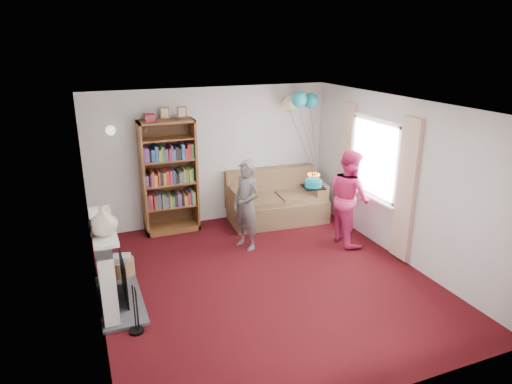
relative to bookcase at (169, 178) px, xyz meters
name	(u,v)px	position (x,y,z in m)	size (l,w,h in m)	color
ground	(265,279)	(0.86, -2.30, -0.98)	(5.00, 5.00, 0.00)	black
wall_back	(212,156)	(0.86, 0.21, 0.27)	(4.50, 0.02, 2.50)	silver
wall_left	(90,222)	(-1.40, -2.30, 0.27)	(0.02, 5.00, 2.50)	silver
wall_right	(400,180)	(3.12, -2.30, 0.27)	(0.02, 5.00, 2.50)	silver
ceiling	(266,105)	(0.86, -2.30, 1.52)	(4.50, 5.00, 0.01)	white
fireplace	(110,268)	(-1.23, -2.11, -0.47)	(0.55, 1.80, 1.12)	#3F3F42
window_bay	(374,173)	(3.06, -1.70, 0.22)	(0.14, 2.02, 2.20)	white
wall_sconce	(111,130)	(-0.89, 0.06, 0.90)	(0.16, 0.23, 0.16)	gold
bookcase	(169,178)	(0.00, 0.00, 0.00)	(0.95, 0.42, 2.22)	#472B14
sofa	(276,201)	(1.96, -0.23, -0.63)	(1.79, 0.95, 0.95)	brown
wicker_basket	(122,267)	(-1.04, -1.45, -0.83)	(0.37, 0.37, 0.34)	olive
person_striped	(246,205)	(1.00, -1.20, -0.23)	(0.55, 0.36, 1.50)	black
person_magenta	(349,197)	(2.66, -1.64, -0.18)	(0.78, 0.61, 1.61)	#CC2864
birthday_cake	(313,183)	(1.98, -1.62, 0.14)	(0.33, 0.33, 0.22)	black
balloons	(300,101)	(2.43, -0.21, 1.24)	(0.61, 0.66, 1.74)	#3F3F3F
mantel_vase	(103,221)	(-1.26, -2.45, 0.32)	(0.33, 0.33, 0.35)	beige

